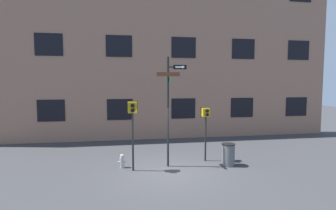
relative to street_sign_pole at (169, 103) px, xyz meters
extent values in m
plane|color=#38383A|center=(-0.13, -0.75, -2.70)|extent=(60.00, 60.00, 0.00)
cube|color=#936B56|center=(-0.13, 5.86, 3.08)|extent=(24.00, 0.60, 11.55)
cube|color=black|center=(-6.13, 5.54, -0.77)|extent=(1.56, 0.03, 1.29)
cube|color=black|center=(-2.13, 5.54, -0.77)|extent=(1.56, 0.03, 1.29)
cube|color=black|center=(1.87, 5.54, -0.77)|extent=(1.56, 0.03, 1.29)
cube|color=black|center=(5.87, 5.54, -0.77)|extent=(1.56, 0.03, 1.29)
cube|color=black|center=(9.87, 5.54, -0.77)|extent=(1.56, 0.03, 1.29)
cube|color=black|center=(-6.13, 5.54, 3.08)|extent=(1.56, 0.03, 1.29)
cube|color=black|center=(-2.13, 5.54, 3.08)|extent=(1.56, 0.03, 1.29)
cube|color=black|center=(1.87, 5.54, 3.08)|extent=(1.56, 0.03, 1.29)
cube|color=black|center=(5.87, 5.54, 3.08)|extent=(1.56, 0.03, 1.29)
cube|color=black|center=(9.87, 5.54, 3.08)|extent=(1.56, 0.03, 1.29)
cylinder|color=black|center=(-0.06, 0.01, -0.39)|extent=(0.09, 0.09, 4.62)
cube|color=black|center=(0.19, 0.01, 1.50)|extent=(0.50, 0.05, 0.05)
cube|color=brown|center=(-0.06, -0.05, 1.20)|extent=(0.97, 0.02, 0.17)
cube|color=#196B2D|center=(0.00, 0.01, 0.98)|extent=(0.02, 0.72, 0.17)
cube|color=black|center=(0.44, -0.01, 1.50)|extent=(0.56, 0.02, 0.18)
cube|color=white|center=(0.40, -0.02, 1.50)|extent=(0.32, 0.01, 0.07)
cone|color=white|center=(0.60, -0.02, 1.50)|extent=(0.10, 0.14, 0.14)
cylinder|color=black|center=(-1.55, -0.32, -1.52)|extent=(0.08, 0.08, 2.35)
cube|color=gold|center=(-1.55, -0.32, -0.13)|extent=(0.36, 0.26, 0.44)
cube|color=black|center=(-1.55, -0.18, -0.13)|extent=(0.42, 0.02, 0.50)
cylinder|color=black|center=(-1.55, -0.51, -0.03)|extent=(0.15, 0.12, 0.15)
cylinder|color=black|center=(-1.55, -0.51, -0.23)|extent=(0.15, 0.12, 0.15)
cylinder|color=orange|center=(-1.55, -0.46, -0.03)|extent=(0.12, 0.01, 0.12)
cylinder|color=black|center=(1.75, 0.50, -1.68)|extent=(0.08, 0.08, 2.04)
cube|color=gold|center=(1.75, 0.50, -0.47)|extent=(0.33, 0.26, 0.38)
cube|color=black|center=(1.75, 0.64, -0.47)|extent=(0.39, 0.02, 0.44)
cylinder|color=black|center=(1.75, 0.31, -0.39)|extent=(0.13, 0.12, 0.13)
cylinder|color=black|center=(1.75, 0.31, -0.56)|extent=(0.13, 0.12, 0.13)
cylinder|color=orange|center=(1.75, 0.37, -0.39)|extent=(0.11, 0.01, 0.11)
cylinder|color=#A5A5A8|center=(-1.99, 0.14, -2.47)|extent=(0.19, 0.19, 0.44)
sphere|color=#A5A5A8|center=(-1.99, 0.14, -2.20)|extent=(0.16, 0.16, 0.16)
cylinder|color=#A5A5A8|center=(-2.12, 0.14, -2.45)|extent=(0.08, 0.07, 0.07)
cylinder|color=#A5A5A8|center=(-1.85, 0.14, -2.45)|extent=(0.08, 0.07, 0.07)
cylinder|color=#59595B|center=(2.50, -0.33, -2.24)|extent=(0.55, 0.55, 0.92)
cylinder|color=black|center=(2.50, -0.33, -1.76)|extent=(0.58, 0.58, 0.04)
camera|label=1|loc=(-1.87, -10.75, 0.82)|focal=28.00mm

